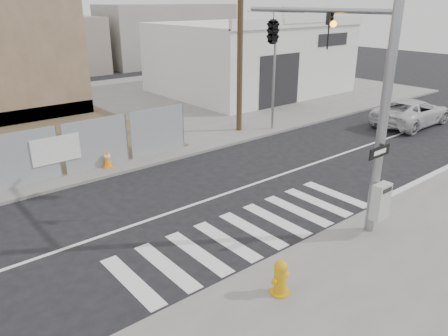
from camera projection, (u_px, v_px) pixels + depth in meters
ground at (202, 202)px, 14.77m from camera, size 100.00×100.00×0.00m
sidewalk_far at (55, 119)px, 24.84m from camera, size 50.00×20.00×0.12m
signal_pole at (307, 58)px, 13.06m from camera, size 0.96×5.87×7.00m
far_signal_pole at (275, 63)px, 21.58m from camera, size 0.16×0.20×5.60m
concrete_wall_right at (36, 60)px, 23.41m from camera, size 5.50×1.30×8.00m
auto_shop at (249, 57)px, 31.50m from camera, size 12.00×10.20×5.95m
utility_pole_right at (240, 27)px, 20.72m from camera, size 1.60×0.28×10.00m
fire_hydrant at (280, 277)px, 9.84m from camera, size 0.60×0.60×0.86m
suv at (412, 112)px, 23.63m from camera, size 5.19×2.44×1.43m
traffic_cone_d at (107, 159)px, 17.43m from camera, size 0.42×0.42×0.71m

